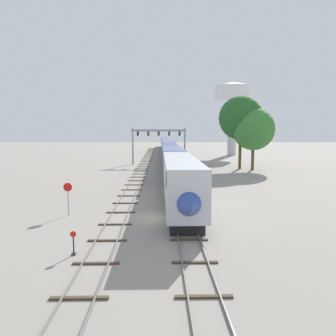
# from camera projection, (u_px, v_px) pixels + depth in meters

# --- Properties ---
(ground_plane) EXTENTS (400.00, 400.00, 0.00)m
(ground_plane) POSITION_uv_depth(u_px,v_px,m) (159.00, 218.00, 29.06)
(ground_plane) COLOR gray
(track_main) EXTENTS (2.60, 200.00, 0.16)m
(track_main) POSITION_uv_depth(u_px,v_px,m) (168.00, 159.00, 88.74)
(track_main) COLOR slate
(track_main) RESTS_ON ground
(track_near) EXTENTS (2.60, 160.00, 0.16)m
(track_near) POSITION_uv_depth(u_px,v_px,m) (142.00, 168.00, 68.74)
(track_near) COLOR slate
(track_near) RESTS_ON ground
(passenger_train) EXTENTS (3.04, 146.45, 4.80)m
(passenger_train) POSITION_uv_depth(u_px,v_px,m) (167.00, 148.00, 95.41)
(passenger_train) COLOR silver
(passenger_train) RESTS_ON ground
(signal_gantry) EXTENTS (12.10, 0.49, 8.11)m
(signal_gantry) POSITION_uv_depth(u_px,v_px,m) (159.00, 138.00, 75.52)
(signal_gantry) COLOR #999BA0
(signal_gantry) RESTS_ON ground
(water_tower) EXTENTS (11.06, 11.06, 22.15)m
(water_tower) POSITION_uv_depth(u_px,v_px,m) (233.00, 97.00, 103.98)
(water_tower) COLOR beige
(water_tower) RESTS_ON ground
(switch_stand) EXTENTS (0.36, 0.24, 1.46)m
(switch_stand) POSITION_uv_depth(u_px,v_px,m) (74.00, 246.00, 20.40)
(switch_stand) COLOR black
(switch_stand) RESTS_ON ground
(stop_sign) EXTENTS (0.76, 0.08, 2.88)m
(stop_sign) POSITION_uv_depth(u_px,v_px,m) (68.00, 194.00, 29.93)
(stop_sign) COLOR gray
(stop_sign) RESTS_ON ground
(trackside_tree_left) EXTENTS (8.47, 8.47, 14.13)m
(trackside_tree_left) POSITION_uv_depth(u_px,v_px,m) (241.00, 118.00, 66.15)
(trackside_tree_left) COLOR brown
(trackside_tree_left) RESTS_ON ground
(trackside_tree_mid) EXTENTS (7.98, 7.98, 11.73)m
(trackside_tree_mid) POSITION_uv_depth(u_px,v_px,m) (253.00, 129.00, 64.66)
(trackside_tree_mid) COLOR brown
(trackside_tree_mid) RESTS_ON ground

